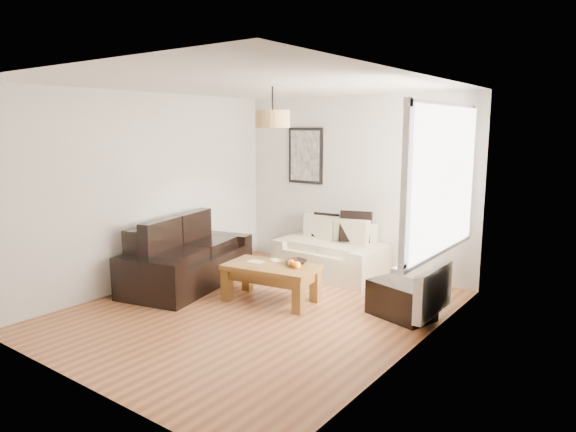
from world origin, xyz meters
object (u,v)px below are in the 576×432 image
Objects in this scene: sofa_leather at (188,254)px; loveseat_cream at (330,249)px; coffee_table at (271,283)px; ottoman at (401,300)px.

loveseat_cream is at bearing -54.03° from sofa_leather.
sofa_leather is (-1.33, -1.55, 0.04)m from loveseat_cream.
coffee_table is (1.35, 0.11, -0.19)m from sofa_leather.
coffee_table is at bearing -163.38° from ottoman.
coffee_table is 1.59m from ottoman.
loveseat_cream is 1.44m from coffee_table.
coffee_table is (0.03, -1.43, -0.15)m from loveseat_cream.
sofa_leather reaches higher than ottoman.
loveseat_cream reaches higher than coffee_table.
loveseat_cream is 1.37× the size of coffee_table.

